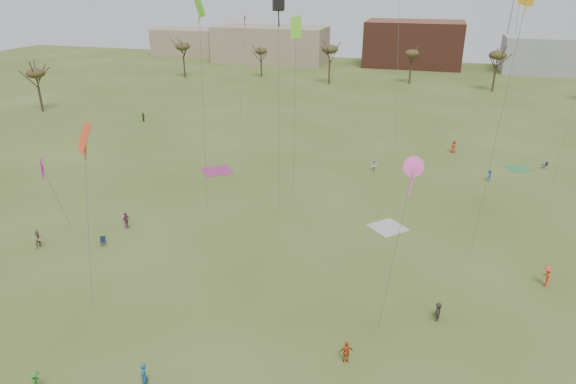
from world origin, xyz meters
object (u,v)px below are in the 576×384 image
(flyer_near_right, at_px, (144,376))
(spectator_fore_a, at_px, (346,352))
(camp_chair_left, at_px, (103,243))
(flyer_near_center, at_px, (36,382))
(camp_chair_right, at_px, (545,166))

(flyer_near_right, bearing_deg, spectator_fore_a, 88.26)
(flyer_near_right, relative_size, spectator_fore_a, 1.09)
(flyer_near_right, relative_size, camp_chair_left, 2.04)
(spectator_fore_a, height_order, camp_chair_left, spectator_fore_a)
(flyer_near_right, distance_m, camp_chair_left, 19.51)
(flyer_near_center, bearing_deg, flyer_near_right, -105.51)
(flyer_near_center, relative_size, camp_chair_left, 1.78)
(flyer_near_center, distance_m, camp_chair_left, 18.06)
(flyer_near_center, xyz_separation_m, spectator_fore_a, (17.51, 7.70, 0.04))
(spectator_fore_a, bearing_deg, camp_chair_left, -41.33)
(camp_chair_right, bearing_deg, flyer_near_right, -44.07)
(spectator_fore_a, distance_m, camp_chair_left, 26.10)
(camp_chair_left, xyz_separation_m, camp_chair_right, (43.28, 33.86, 0.00))
(flyer_near_center, height_order, camp_chair_left, flyer_near_center)
(camp_chair_left, bearing_deg, flyer_near_center, -94.67)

